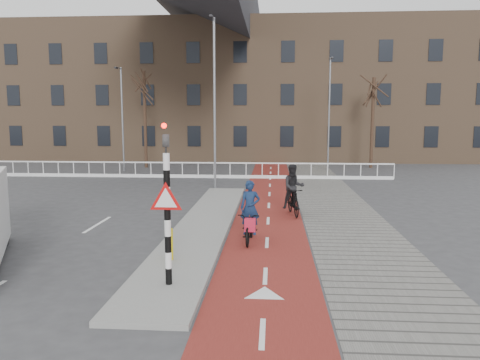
{
  "coord_description": "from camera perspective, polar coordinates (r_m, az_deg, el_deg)",
  "views": [
    {
      "loc": [
        1.66,
        -11.73,
        3.75
      ],
      "look_at": [
        0.47,
        5.0,
        1.5
      ],
      "focal_mm": 35.0,
      "sensor_mm": 36.0,
      "label": 1
    }
  ],
  "objects": [
    {
      "name": "curb_island",
      "position": [
        16.33,
        -4.37,
        -5.44
      ],
      "size": [
        1.8,
        16.0,
        0.12
      ],
      "primitive_type": "cube",
      "color": "gray",
      "rests_on": "ground"
    },
    {
      "name": "ground",
      "position": [
        12.43,
        -3.86,
        -9.94
      ],
      "size": [
        120.0,
        120.0,
        0.0
      ],
      "primitive_type": "plane",
      "color": "#38383A",
      "rests_on": "ground"
    },
    {
      "name": "streetlight_near",
      "position": [
        24.08,
        -3.12,
        9.02
      ],
      "size": [
        0.12,
        0.12,
        8.67
      ],
      "primitive_type": "cylinder",
      "color": "slate",
      "rests_on": "ground"
    },
    {
      "name": "tree_mid",
      "position": [
        35.88,
        -11.5,
        7.21
      ],
      "size": [
        0.23,
        0.23,
        7.15
      ],
      "primitive_type": "cylinder",
      "color": "black",
      "rests_on": "ground"
    },
    {
      "name": "streetlight_right",
      "position": [
        33.79,
        10.8,
        7.81
      ],
      "size": [
        0.12,
        0.12,
        7.86
      ],
      "primitive_type": "cylinder",
      "color": "slate",
      "rests_on": "ground"
    },
    {
      "name": "cyclist_near",
      "position": [
        14.11,
        1.23,
        -5.1
      ],
      "size": [
        0.71,
        1.82,
        1.88
      ],
      "rotation": [
        0.0,
        0.0,
        -0.05
      ],
      "color": "black",
      "rests_on": "bike_lane"
    },
    {
      "name": "bollard",
      "position": [
        12.22,
        -8.45,
        -7.74
      ],
      "size": [
        0.12,
        0.12,
        0.82
      ],
      "primitive_type": "cylinder",
      "color": "#DBC50C",
      "rests_on": "curb_island"
    },
    {
      "name": "traffic_signal",
      "position": [
        10.12,
        -8.9,
        -2.46
      ],
      "size": [
        0.8,
        0.8,
        3.68
      ],
      "color": "black",
      "rests_on": "curb_island"
    },
    {
      "name": "townhouse_row",
      "position": [
        44.17,
        -2.07,
        12.91
      ],
      "size": [
        46.0,
        10.0,
        15.9
      ],
      "color": "#7F6047",
      "rests_on": "ground"
    },
    {
      "name": "sidewalk",
      "position": [
        22.21,
        10.84,
        -2.21
      ],
      "size": [
        3.0,
        60.0,
        0.01
      ],
      "primitive_type": "cube",
      "color": "slate",
      "rests_on": "ground"
    },
    {
      "name": "tree_right",
      "position": [
        36.26,
        15.84,
        6.69
      ],
      "size": [
        0.24,
        0.24,
        6.67
      ],
      "primitive_type": "cylinder",
      "color": "black",
      "rests_on": "ground"
    },
    {
      "name": "cyclist_far",
      "position": [
        18.04,
        6.52,
        -1.74
      ],
      "size": [
        0.94,
        1.9,
        1.97
      ],
      "rotation": [
        0.0,
        0.0,
        0.17
      ],
      "color": "black",
      "rests_on": "bike_lane"
    },
    {
      "name": "streetlight_left",
      "position": [
        33.89,
        -14.13,
        7.14
      ],
      "size": [
        0.12,
        0.12,
        7.18
      ],
      "primitive_type": "cylinder",
      "color": "slate",
      "rests_on": "ground"
    },
    {
      "name": "railing",
      "position": [
        29.69,
        -8.93,
        0.88
      ],
      "size": [
        28.0,
        0.1,
        0.99
      ],
      "color": "silver",
      "rests_on": "ground"
    },
    {
      "name": "bike_lane",
      "position": [
        22.05,
        3.59,
        -2.15
      ],
      "size": [
        2.5,
        60.0,
        0.01
      ],
      "primitive_type": "cube",
      "color": "maroon",
      "rests_on": "ground"
    }
  ]
}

